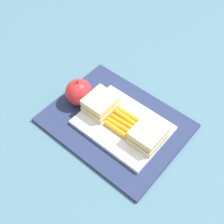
{
  "coord_description": "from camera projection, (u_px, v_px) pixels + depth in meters",
  "views": [
    {
      "loc": [
        -0.31,
        0.38,
        0.68
      ],
      "look_at": [
        0.01,
        0.0,
        0.04
      ],
      "focal_mm": 49.46,
      "sensor_mm": 36.0,
      "label": 1
    }
  ],
  "objects": [
    {
      "name": "ground_plane",
      "position": [
        116.0,
        124.0,
        0.84
      ],
      "size": [
        2.4,
        2.4,
        0.0
      ],
      "primitive_type": "plane",
      "color": "#42667A"
    },
    {
      "name": "food_tray",
      "position": [
        123.0,
        125.0,
        0.81
      ],
      "size": [
        0.23,
        0.17,
        0.01
      ],
      "primitive_type": "cube",
      "color": "white",
      "rests_on": "lunchbag_mat"
    },
    {
      "name": "carrot_sticks_bundle",
      "position": [
        123.0,
        122.0,
        0.8
      ],
      "size": [
        0.08,
        0.07,
        0.02
      ],
      "color": "orange",
      "rests_on": "food_tray"
    },
    {
      "name": "sandwich_half_left",
      "position": [
        148.0,
        135.0,
        0.76
      ],
      "size": [
        0.07,
        0.08,
        0.04
      ],
      "color": "#DBC189",
      "rests_on": "food_tray"
    },
    {
      "name": "sandwich_half_right",
      "position": [
        100.0,
        104.0,
        0.82
      ],
      "size": [
        0.07,
        0.08,
        0.04
      ],
      "color": "#DBC189",
      "rests_on": "food_tray"
    },
    {
      "name": "lunchbag_mat",
      "position": [
        116.0,
        123.0,
        0.83
      ],
      "size": [
        0.36,
        0.28,
        0.01
      ],
      "primitive_type": "cube",
      "color": "navy",
      "rests_on": "ground_plane"
    },
    {
      "name": "apple",
      "position": [
        79.0,
        92.0,
        0.84
      ],
      "size": [
        0.08,
        0.08,
        0.09
      ],
      "color": "red",
      "rests_on": "lunchbag_mat"
    }
  ]
}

